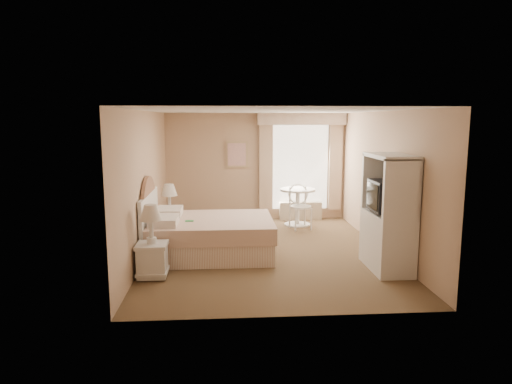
{
  "coord_description": "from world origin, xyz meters",
  "views": [
    {
      "loc": [
        -0.76,
        -7.9,
        2.35
      ],
      "look_at": [
        -0.17,
        0.3,
        1.04
      ],
      "focal_mm": 32.0,
      "sensor_mm": 36.0,
      "label": 1
    }
  ],
  "objects": [
    {
      "name": "framed_art",
      "position": [
        -0.45,
        2.71,
        1.55
      ],
      "size": [
        0.52,
        0.04,
        0.62
      ],
      "color": "tan",
      "rests_on": "room"
    },
    {
      "name": "cafe_chair",
      "position": [
        0.88,
        1.74,
        0.56
      ],
      "size": [
        0.55,
        0.55,
        0.97
      ],
      "rotation": [
        0.0,
        0.0,
        0.21
      ],
      "color": "white",
      "rests_on": "room"
    },
    {
      "name": "room",
      "position": [
        0.0,
        0.0,
        1.25
      ],
      "size": [
        4.21,
        5.51,
        2.51
      ],
      "color": "brown",
      "rests_on": "ground"
    },
    {
      "name": "round_table",
      "position": [
        0.88,
        2.04,
        0.55
      ],
      "size": [
        0.78,
        0.78,
        0.83
      ],
      "color": "white",
      "rests_on": "room"
    },
    {
      "name": "nightstand_far",
      "position": [
        -1.84,
        1.09,
        0.41
      ],
      "size": [
        0.45,
        0.45,
        1.08
      ],
      "color": "silver",
      "rests_on": "room"
    },
    {
      "name": "nightstand_near",
      "position": [
        -1.84,
        -1.23,
        0.41
      ],
      "size": [
        0.45,
        0.45,
        1.1
      ],
      "color": "silver",
      "rests_on": "room"
    },
    {
      "name": "window",
      "position": [
        1.05,
        2.65,
        1.34
      ],
      "size": [
        2.05,
        0.22,
        2.51
      ],
      "color": "white",
      "rests_on": "room"
    },
    {
      "name": "bed",
      "position": [
        -1.12,
        -0.11,
        0.36
      ],
      "size": [
        2.16,
        1.7,
        1.51
      ],
      "color": "tan",
      "rests_on": "room"
    },
    {
      "name": "armoire",
      "position": [
        1.81,
        -1.08,
        0.76
      ],
      "size": [
        0.55,
        1.1,
        1.83
      ],
      "color": "silver",
      "rests_on": "room"
    }
  ]
}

